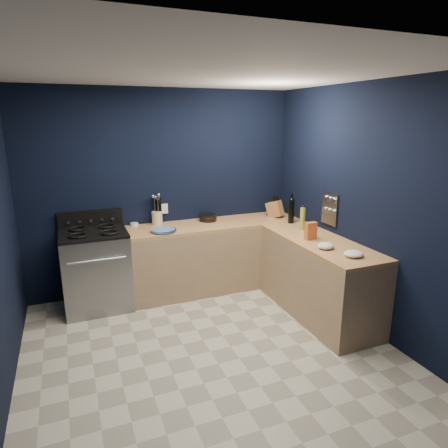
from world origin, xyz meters
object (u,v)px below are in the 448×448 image
gas_range (97,271)px  plate_stack (163,230)px  knife_block (275,209)px  utensil_crock (157,218)px  crouton_bag (311,231)px

gas_range → plate_stack: plate_stack is taller
gas_range → knife_block: knife_block is taller
plate_stack → utensil_crock: size_ratio=1.73×
gas_range → utensil_crock: bearing=16.7°
gas_range → utensil_crock: (0.81, 0.24, 0.52)m
knife_block → crouton_bag: knife_block is taller
knife_block → crouton_bag: size_ratio=1.10×
utensil_crock → crouton_bag: size_ratio=0.85×
plate_stack → gas_range: bearing=169.9°
plate_stack → crouton_bag: (1.48, -0.91, 0.08)m
gas_range → crouton_bag: crouton_bag is taller
plate_stack → crouton_bag: bearing=-31.7°
utensil_crock → knife_block: (1.61, -0.23, 0.02)m
knife_block → crouton_bag: bearing=-126.5°
knife_block → crouton_bag: (-0.14, -1.08, -0.01)m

